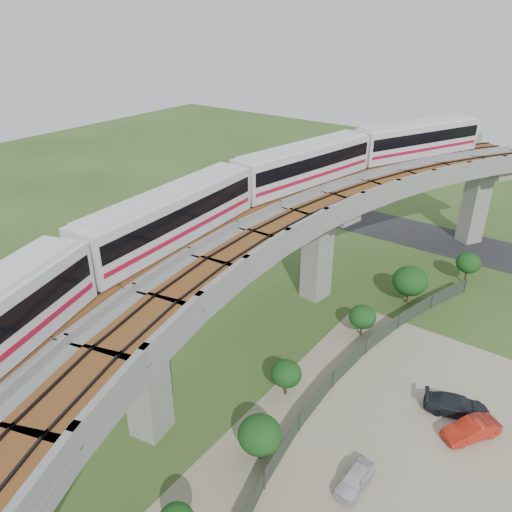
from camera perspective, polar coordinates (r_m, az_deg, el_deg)
The scene contains 14 objects.
ground at distance 41.14m, azimuth -1.84°, elevation -10.15°, with size 160.00×160.00×0.00m, color #334C1E.
dirt_lot at distance 34.84m, azimuth 15.55°, elevation -19.59°, with size 18.00×26.00×0.04m, color gray.
asphalt_road at distance 64.32m, azimuth 14.86°, elevation 3.23°, with size 60.00×8.00×0.03m, color #232326.
viaduct at distance 34.43m, azimuth 2.99°, elevation -0.31°, with size 19.58×73.98×11.40m.
metro_train at distance 36.74m, azimuth 0.68°, elevation 7.04°, with size 11.73×61.28×3.64m.
fence at distance 36.75m, azimuth 10.62°, elevation -14.46°, with size 3.87×38.73×1.50m.
tree_0 at distance 52.73m, azimuth 23.10°, elevation -0.74°, with size 2.34×2.34×3.27m.
tree_1 at distance 47.39m, azimuth 17.18°, elevation -2.73°, with size 3.15×3.15×3.67m.
tree_2 at distance 42.15m, azimuth 12.08°, elevation -6.81°, with size 2.26×2.26×2.77m.
tree_3 at distance 35.56m, azimuth 3.47°, elevation -13.28°, with size 2.18×2.18×2.78m.
tree_4 at distance 31.36m, azimuth 0.45°, elevation -19.75°, with size 2.66×2.66×3.07m.
car_white at distance 31.58m, azimuth 11.22°, elevation -23.70°, with size 1.28×3.17×1.08m, color silver.
car_red at distance 36.10m, azimuth 23.39°, elevation -17.72°, with size 1.33×3.80×1.25m, color #AB1C0F.
car_dark at distance 37.47m, azimuth 21.97°, elevation -15.54°, with size 1.72×4.24×1.23m, color black.
Camera 1 is at (20.53, -25.74, 24.67)m, focal length 35.00 mm.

